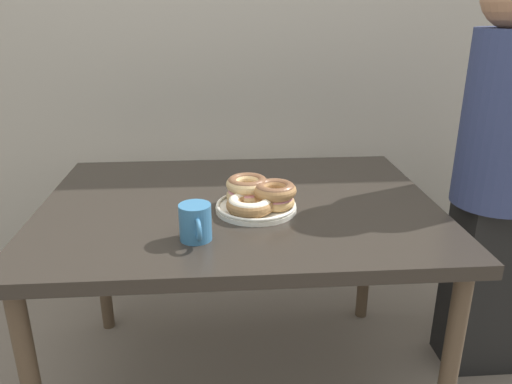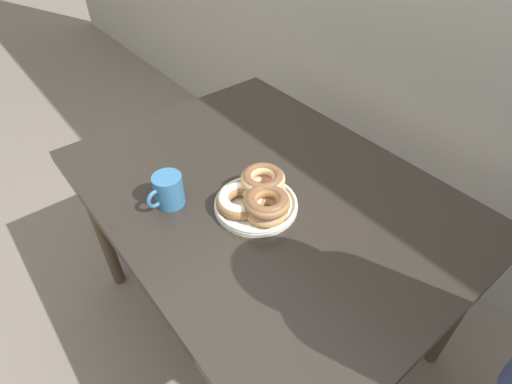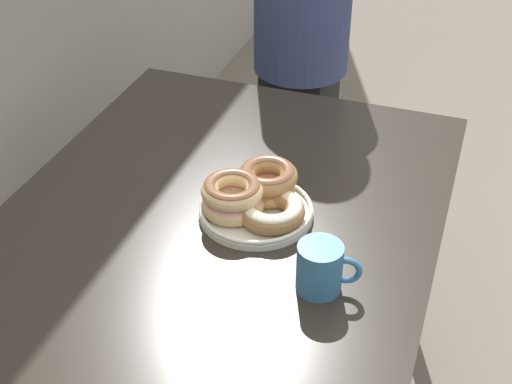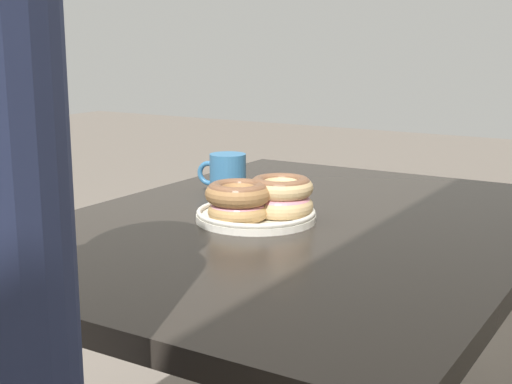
{
  "view_description": "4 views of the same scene",
  "coord_description": "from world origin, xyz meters",
  "px_view_note": "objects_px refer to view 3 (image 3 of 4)",
  "views": [
    {
      "loc": [
        -0.06,
        -1.2,
        1.32
      ],
      "look_at": [
        0.05,
        0.2,
        0.79
      ],
      "focal_mm": 35.0,
      "sensor_mm": 36.0,
      "label": 1
    },
    {
      "loc": [
        0.71,
        -0.33,
        1.55
      ],
      "look_at": [
        0.05,
        0.2,
        0.79
      ],
      "focal_mm": 28.0,
      "sensor_mm": 36.0,
      "label": 2
    },
    {
      "loc": [
        -1.1,
        -0.2,
        1.66
      ],
      "look_at": [
        0.05,
        0.2,
        0.79
      ],
      "focal_mm": 50.0,
      "sensor_mm": 36.0,
      "label": 3
    },
    {
      "loc": [
        1.25,
        0.94,
        1.09
      ],
      "look_at": [
        0.05,
        0.2,
        0.79
      ],
      "focal_mm": 50.0,
      "sensor_mm": 36.0,
      "label": 4
    }
  ],
  "objects_px": {
    "coffee_mug": "(321,267)",
    "person_figure": "(302,38)",
    "dining_table": "(216,245)",
    "donut_plate": "(255,197)"
  },
  "relations": [
    {
      "from": "coffee_mug",
      "to": "donut_plate",
      "type": "bearing_deg",
      "value": 47.09
    },
    {
      "from": "donut_plate",
      "to": "person_figure",
      "type": "height_order",
      "value": "person_figure"
    },
    {
      "from": "donut_plate",
      "to": "coffee_mug",
      "type": "distance_m",
      "value": 0.26
    },
    {
      "from": "coffee_mug",
      "to": "person_figure",
      "type": "distance_m",
      "value": 1.08
    },
    {
      "from": "coffee_mug",
      "to": "person_figure",
      "type": "bearing_deg",
      "value": 18.14
    },
    {
      "from": "donut_plate",
      "to": "person_figure",
      "type": "bearing_deg",
      "value": 9.66
    },
    {
      "from": "donut_plate",
      "to": "coffee_mug",
      "type": "xyz_separation_m",
      "value": [
        -0.18,
        -0.19,
        0.01
      ]
    },
    {
      "from": "donut_plate",
      "to": "person_figure",
      "type": "xyz_separation_m",
      "value": [
        0.85,
        0.14,
        -0.01
      ]
    },
    {
      "from": "coffee_mug",
      "to": "person_figure",
      "type": "relative_size",
      "value": 0.08
    },
    {
      "from": "dining_table",
      "to": "person_figure",
      "type": "height_order",
      "value": "person_figure"
    }
  ]
}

